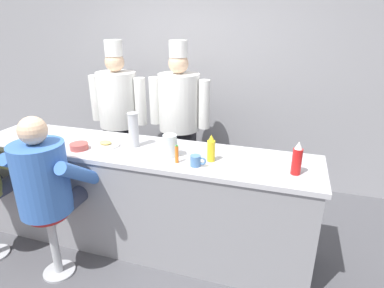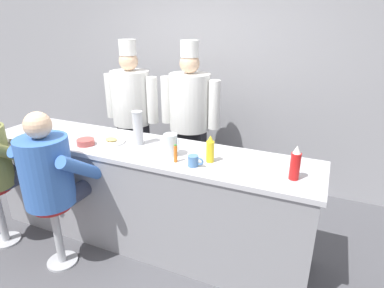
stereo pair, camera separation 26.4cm
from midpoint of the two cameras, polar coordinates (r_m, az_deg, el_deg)
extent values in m
plane|color=#4C4C51|center=(3.20, -8.86, -19.54)|extent=(20.00, 20.00, 0.00)
cube|color=#99999E|center=(4.29, 4.65, 11.49)|extent=(10.00, 0.06, 2.70)
cube|color=gray|center=(3.15, -6.02, -9.31)|extent=(3.10, 0.66, 0.96)
cube|color=#BCBCC1|center=(2.93, -6.39, -0.90)|extent=(3.17, 0.68, 0.04)
cylinder|color=red|center=(2.45, 20.83, -3.79)|extent=(0.07, 0.07, 0.20)
cone|color=white|center=(2.40, 21.23, -0.98)|extent=(0.06, 0.06, 0.06)
cylinder|color=yellow|center=(2.59, 6.18, -1.43)|extent=(0.06, 0.06, 0.17)
cone|color=yellow|center=(2.55, 6.28, 0.91)|extent=(0.05, 0.05, 0.05)
cylinder|color=orange|center=(2.57, -0.02, -1.82)|extent=(0.03, 0.03, 0.14)
cylinder|color=#287F2D|center=(2.54, -0.02, -0.27)|extent=(0.02, 0.02, 0.01)
cylinder|color=silver|center=(2.69, -1.05, -0.20)|extent=(0.12, 0.12, 0.19)
cube|color=silver|center=(2.66, 0.30, -0.23)|extent=(0.01, 0.01, 0.11)
cylinder|color=white|center=(3.06, -11.78, 0.35)|extent=(0.26, 0.26, 0.02)
ellipsoid|color=#E0BC60|center=(3.05, -11.82, 0.78)|extent=(0.12, 0.09, 0.03)
cylinder|color=#B24C47|center=(3.06, -16.08, 0.29)|extent=(0.16, 0.16, 0.05)
cylinder|color=beige|center=(3.54, -22.62, 2.50)|extent=(0.08, 0.08, 0.08)
torus|color=beige|center=(3.50, -21.99, 2.45)|extent=(0.06, 0.02, 0.06)
cylinder|color=#4C7AB2|center=(2.52, 3.21, -3.06)|extent=(0.08, 0.08, 0.09)
torus|color=#4C7AB2|center=(2.50, 4.41, -3.18)|extent=(0.06, 0.02, 0.06)
cylinder|color=#B7BABF|center=(2.94, -7.08, 2.72)|extent=(0.09, 0.09, 0.31)
cylinder|color=silver|center=(2.89, -7.22, 5.67)|extent=(0.10, 0.10, 0.01)
cylinder|color=#B2B5BA|center=(3.77, -28.35, -14.89)|extent=(0.27, 0.27, 0.02)
cylinder|color=#B2B5BA|center=(3.61, -29.20, -10.90)|extent=(0.07, 0.07, 0.59)
cylinder|color=#33384C|center=(3.64, -28.69, -4.62)|extent=(0.15, 0.40, 0.15)
cylinder|color=#33384C|center=(3.49, -26.64, -5.29)|extent=(0.15, 0.40, 0.15)
cylinder|color=olive|center=(3.22, -26.89, -1.74)|extent=(0.10, 0.43, 0.34)
cylinder|color=#B2B5BA|center=(3.29, -19.80, -19.07)|extent=(0.27, 0.27, 0.02)
cylinder|color=#B2B5BA|center=(3.11, -20.52, -14.73)|extent=(0.07, 0.07, 0.59)
cylinder|color=red|center=(2.96, -21.25, -10.12)|extent=(0.32, 0.32, 0.05)
cylinder|color=#33384C|center=(3.12, -20.12, -7.32)|extent=(0.15, 0.41, 0.15)
cylinder|color=#33384C|center=(3.00, -17.23, -8.22)|extent=(0.15, 0.41, 0.15)
cylinder|color=#3866B7|center=(2.81, -22.10, -4.61)|extent=(0.41, 0.41, 0.58)
cylinder|color=#3866B7|center=(3.05, -24.09, -2.30)|extent=(0.11, 0.44, 0.35)
cylinder|color=#3866B7|center=(2.71, -16.61, -4.19)|extent=(0.11, 0.44, 0.35)
sphere|color=#DBB28E|center=(2.67, -23.27, 3.05)|extent=(0.21, 0.21, 0.21)
cube|color=#232328|center=(4.22, -8.34, -1.90)|extent=(0.36, 0.20, 0.86)
cube|color=white|center=(4.11, -8.86, 0.04)|extent=(0.32, 0.02, 0.52)
cylinder|color=white|center=(3.98, -8.92, 8.11)|extent=(0.47, 0.47, 0.65)
sphere|color=#DBB28E|center=(3.91, -9.29, 14.31)|extent=(0.22, 0.22, 0.22)
cylinder|color=white|center=(3.89, -9.43, 16.58)|extent=(0.20, 0.20, 0.18)
cylinder|color=white|center=(4.15, -12.45, 8.35)|extent=(0.13, 0.13, 0.55)
cylinder|color=white|center=(3.84, -5.11, 7.72)|extent=(0.13, 0.13, 0.55)
cube|color=#232328|center=(3.96, 1.53, -3.23)|extent=(0.36, 0.20, 0.86)
cube|color=white|center=(3.85, 1.25, -1.20)|extent=(0.32, 0.02, 0.52)
cylinder|color=white|center=(3.71, 1.64, 7.44)|extent=(0.47, 0.47, 0.65)
sphere|color=#DBB28E|center=(3.63, 1.72, 14.12)|extent=(0.22, 0.22, 0.22)
cylinder|color=white|center=(3.62, 1.74, 16.57)|extent=(0.20, 0.20, 0.18)
cylinder|color=white|center=(3.83, -2.54, 7.82)|extent=(0.13, 0.13, 0.55)
cylinder|color=white|center=(3.61, 6.07, 6.89)|extent=(0.13, 0.13, 0.55)
camera|label=1|loc=(0.13, -87.14, 1.12)|focal=30.00mm
camera|label=2|loc=(0.13, 92.86, -1.12)|focal=30.00mm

